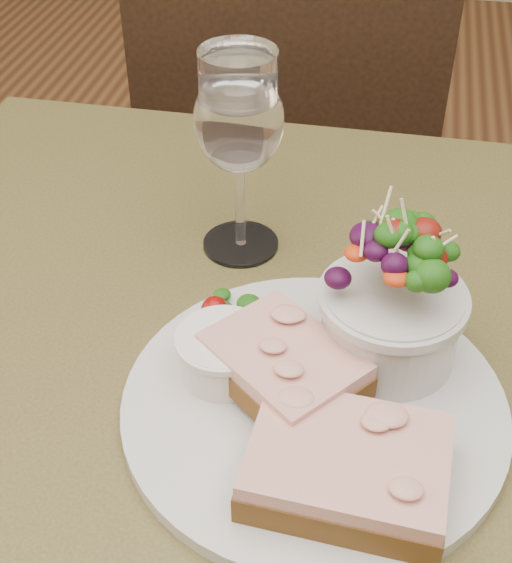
% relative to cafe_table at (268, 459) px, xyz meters
% --- Properties ---
extents(cafe_table, '(0.80, 0.80, 0.75)m').
position_rel_cafe_table_xyz_m(cafe_table, '(0.00, 0.00, 0.00)').
color(cafe_table, '#40391B').
rests_on(cafe_table, ground).
extents(chair_far, '(0.46, 0.46, 0.90)m').
position_rel_cafe_table_xyz_m(chair_far, '(-0.09, 0.72, -0.36)').
color(chair_far, black).
rests_on(chair_far, ground).
extents(dinner_plate, '(0.28, 0.28, 0.01)m').
position_rel_cafe_table_xyz_m(dinner_plate, '(0.04, -0.03, 0.11)').
color(dinner_plate, silver).
rests_on(dinner_plate, cafe_table).
extents(sandwich_front, '(0.13, 0.10, 0.03)m').
position_rel_cafe_table_xyz_m(sandwich_front, '(0.07, -0.10, 0.13)').
color(sandwich_front, '#442912').
rests_on(sandwich_front, dinner_plate).
extents(sandwich_back, '(0.13, 0.13, 0.03)m').
position_rel_cafe_table_xyz_m(sandwich_back, '(0.01, -0.02, 0.14)').
color(sandwich_back, '#442912').
rests_on(sandwich_back, dinner_plate).
extents(ramekin, '(0.07, 0.07, 0.04)m').
position_rel_cafe_table_xyz_m(ramekin, '(-0.03, -0.01, 0.13)').
color(ramekin, white).
rests_on(ramekin, dinner_plate).
extents(salad_bowl, '(0.10, 0.10, 0.13)m').
position_rel_cafe_table_xyz_m(salad_bowl, '(0.08, 0.03, 0.17)').
color(salad_bowl, silver).
rests_on(salad_bowl, dinner_plate).
extents(garnish, '(0.05, 0.04, 0.02)m').
position_rel_cafe_table_xyz_m(garnish, '(-0.04, 0.05, 0.12)').
color(garnish, '#14380A').
rests_on(garnish, dinner_plate).
extents(wine_glass, '(0.08, 0.08, 0.18)m').
position_rel_cafe_table_xyz_m(wine_glass, '(-0.06, 0.16, 0.22)').
color(wine_glass, white).
rests_on(wine_glass, cafe_table).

